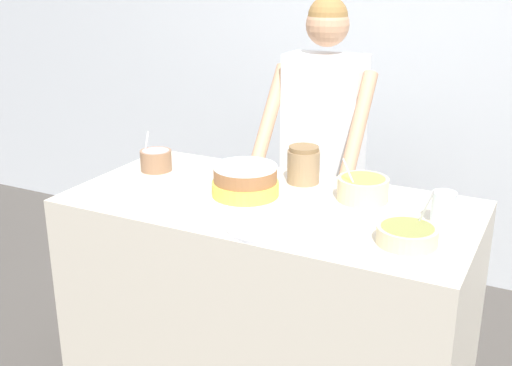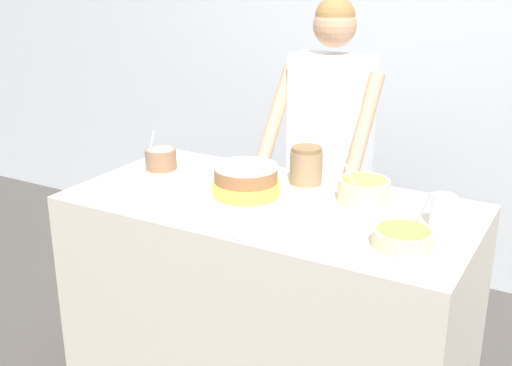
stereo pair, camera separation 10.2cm
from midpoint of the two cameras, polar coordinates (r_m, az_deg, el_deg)
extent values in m
cube|color=silver|center=(3.69, 13.57, 11.49)|extent=(10.00, 0.05, 2.60)
cube|color=beige|center=(2.61, 2.34, -10.98)|extent=(1.53, 0.77, 0.91)
cylinder|color=#2D2D38|center=(3.26, 5.82, -5.84)|extent=(0.11, 0.11, 0.78)
cylinder|color=#2D2D38|center=(3.20, 8.47, -6.41)|extent=(0.11, 0.11, 0.78)
cube|color=white|center=(3.00, 7.67, 5.70)|extent=(0.36, 0.20, 0.58)
cylinder|color=tan|center=(2.95, 2.66, 5.49)|extent=(0.06, 0.37, 0.49)
cylinder|color=tan|center=(2.79, 10.46, 4.38)|extent=(0.06, 0.37, 0.49)
sphere|color=tan|center=(2.93, 8.04, 13.74)|extent=(0.19, 0.19, 0.19)
sphere|color=olive|center=(2.93, 8.08, 14.40)|extent=(0.18, 0.18, 0.18)
cylinder|color=silver|center=(2.44, 0.31, -1.18)|extent=(0.30, 0.30, 0.01)
cylinder|color=#F2DB4C|center=(2.43, 0.31, -0.47)|extent=(0.26, 0.26, 0.05)
cylinder|color=#9E663D|center=(2.42, 0.31, 0.73)|extent=(0.24, 0.24, 0.05)
cylinder|color=white|center=(2.41, 0.31, 1.46)|extent=(0.24, 0.24, 0.01)
cylinder|color=#936B4C|center=(2.79, -7.42, 2.11)|extent=(0.13, 0.13, 0.09)
cylinder|color=pink|center=(2.78, -7.45, 2.86)|extent=(0.12, 0.12, 0.01)
cylinder|color=silver|center=(2.80, -8.34, 2.97)|extent=(0.03, 0.09, 0.15)
cylinder|color=beige|center=(2.09, 14.31, -4.77)|extent=(0.20, 0.20, 0.06)
cylinder|color=olive|center=(2.08, 14.36, -4.21)|extent=(0.17, 0.17, 0.01)
cylinder|color=silver|center=(2.11, 15.79, -2.74)|extent=(0.07, 0.04, 0.17)
cylinder|color=beige|center=(2.43, 10.75, -0.68)|extent=(0.19, 0.19, 0.09)
cylinder|color=#F2DB4C|center=(2.42, 10.80, 0.15)|extent=(0.17, 0.17, 0.01)
cylinder|color=silver|center=(2.36, 9.85, -0.03)|extent=(0.10, 0.04, 0.16)
cylinder|color=silver|center=(2.27, 17.52, -2.41)|extent=(0.08, 0.08, 0.11)
cylinder|color=silver|center=(2.16, 1.78, -4.04)|extent=(0.26, 0.26, 0.01)
cylinder|color=#9E7F5B|center=(2.59, 5.60, 1.39)|extent=(0.13, 0.13, 0.13)
cylinder|color=olive|center=(2.57, 5.66, 2.99)|extent=(0.12, 0.12, 0.02)
camera|label=1|loc=(0.05, -88.76, 0.43)|focal=45.00mm
camera|label=2|loc=(0.05, 91.24, -0.43)|focal=45.00mm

